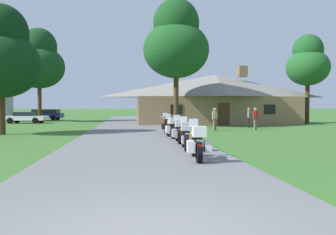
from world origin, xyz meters
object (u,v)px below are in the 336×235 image
object	(u,v)px
motorcycle_orange_second_in_row	(185,136)
motorcycle_blue_farthest_in_row	(167,125)
motorcycle_yellow_nearest_to_camera	(197,143)
bystander_red_shirt_beside_signpost	(255,117)
motorcycle_green_third_in_row	(179,131)
bystander_tan_shirt_by_tree	(215,118)
tree_right_of_lodge	(308,63)
parked_navy_suv_far_left	(45,114)
bystander_gray_shirt_near_lodge	(249,117)
tree_left_far	(39,61)
tree_by_lodge_front	(176,42)
motorcycle_orange_fourth_in_row	(171,128)
parked_white_sedan_far_left	(26,117)
tree_left_near	(1,55)

from	to	relation	value
motorcycle_orange_second_in_row	motorcycle_blue_farthest_in_row	world-z (taller)	same
motorcycle_yellow_nearest_to_camera	bystander_red_shirt_beside_signpost	bearing A→B (deg)	67.63
motorcycle_green_third_in_row	motorcycle_blue_farthest_in_row	size ratio (longest dim) A/B	1.00
bystander_tan_shirt_by_tree	tree_right_of_lodge	distance (m)	16.43
bystander_tan_shirt_by_tree	motorcycle_blue_farthest_in_row	bearing A→B (deg)	-176.52
motorcycle_blue_farthest_in_row	parked_navy_suv_far_left	distance (m)	28.60
bystander_gray_shirt_near_lodge	tree_left_far	size ratio (longest dim) A/B	0.16
motorcycle_yellow_nearest_to_camera	tree_by_lodge_front	xyz separation A→B (m)	(1.81, 19.53, 6.69)
motorcycle_green_third_in_row	motorcycle_orange_fourth_in_row	bearing A→B (deg)	92.73
bystander_gray_shirt_near_lodge	parked_white_sedan_far_left	distance (m)	23.08
motorcycle_orange_second_in_row	parked_navy_suv_far_left	world-z (taller)	parked_navy_suv_far_left
motorcycle_orange_fourth_in_row	parked_white_sedan_far_left	xyz separation A→B (m)	(-13.20, 19.70, 0.03)
motorcycle_yellow_nearest_to_camera	parked_navy_suv_far_left	size ratio (longest dim) A/B	0.43
parked_white_sedan_far_left	tree_left_near	bearing A→B (deg)	-163.73
motorcycle_yellow_nearest_to_camera	tree_left_far	distance (m)	34.23
motorcycle_green_third_in_row	tree_left_far	size ratio (longest dim) A/B	0.19
motorcycle_blue_farthest_in_row	parked_navy_suv_far_left	xyz separation A→B (m)	(-13.26, 25.34, 0.17)
bystander_tan_shirt_by_tree	tree_left_near	xyz separation A→B (m)	(-14.29, -2.38, 4.06)
motorcycle_yellow_nearest_to_camera	parked_white_sedan_far_left	xyz separation A→B (m)	(-13.11, 27.85, 0.03)
motorcycle_orange_second_in_row	tree_right_of_lodge	size ratio (longest dim) A/B	0.22
motorcycle_orange_fourth_in_row	bystander_red_shirt_beside_signpost	world-z (taller)	bystander_red_shirt_beside_signpost
motorcycle_blue_farthest_in_row	bystander_red_shirt_beside_signpost	size ratio (longest dim) A/B	1.23
motorcycle_orange_second_in_row	bystander_tan_shirt_by_tree	world-z (taller)	bystander_tan_shirt_by_tree
parked_navy_suv_far_left	parked_white_sedan_far_left	world-z (taller)	parked_navy_suv_far_left
tree_by_lodge_front	parked_white_sedan_far_left	size ratio (longest dim) A/B	2.53
parked_navy_suv_far_left	parked_white_sedan_far_left	distance (m)	8.52
motorcycle_orange_second_in_row	bystander_gray_shirt_near_lodge	xyz separation A→B (m)	(7.71, 15.12, 0.31)
motorcycle_blue_farthest_in_row	parked_white_sedan_far_left	distance (m)	21.42
bystander_gray_shirt_near_lodge	tree_left_far	bearing A→B (deg)	-104.23
tree_right_of_lodge	motorcycle_blue_farthest_in_row	bearing A→B (deg)	-140.22
motorcycle_orange_fourth_in_row	parked_white_sedan_far_left	world-z (taller)	motorcycle_orange_fourth_in_row
motorcycle_orange_second_in_row	bystander_tan_shirt_by_tree	bearing A→B (deg)	74.87
bystander_red_shirt_beside_signpost	motorcycle_orange_second_in_row	bearing A→B (deg)	25.08
motorcycle_orange_second_in_row	tree_left_near	world-z (taller)	tree_left_near
motorcycle_yellow_nearest_to_camera	tree_left_near	world-z (taller)	tree_left_near
motorcycle_yellow_nearest_to_camera	parked_navy_suv_far_left	world-z (taller)	parked_navy_suv_far_left
motorcycle_orange_fourth_in_row	tree_left_near	distance (m)	11.97
motorcycle_yellow_nearest_to_camera	tree_left_near	distance (m)	16.63
motorcycle_yellow_nearest_to_camera	bystander_tan_shirt_by_tree	size ratio (longest dim) A/B	1.25
bystander_tan_shirt_by_tree	motorcycle_orange_fourth_in_row	bearing A→B (deg)	-161.14
motorcycle_orange_second_in_row	tree_left_far	size ratio (longest dim) A/B	0.19
motorcycle_yellow_nearest_to_camera	tree_right_of_lodge	xyz separation A→B (m)	(16.23, 24.41, 5.72)
bystander_tan_shirt_by_tree	parked_white_sedan_far_left	size ratio (longest dim) A/B	0.38
parked_white_sedan_far_left	motorcycle_green_third_in_row	bearing A→B (deg)	-143.70
motorcycle_yellow_nearest_to_camera	parked_white_sedan_far_left	bearing A→B (deg)	118.62
motorcycle_yellow_nearest_to_camera	motorcycle_green_third_in_row	size ratio (longest dim) A/B	1.00
motorcycle_yellow_nearest_to_camera	motorcycle_blue_farthest_in_row	bearing A→B (deg)	92.65
bystander_red_shirt_beside_signpost	tree_left_far	size ratio (longest dim) A/B	0.16
motorcycle_blue_farthest_in_row	parked_navy_suv_far_left	world-z (taller)	parked_navy_suv_far_left
tree_by_lodge_front	bystander_gray_shirt_near_lodge	bearing A→B (deg)	-14.20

